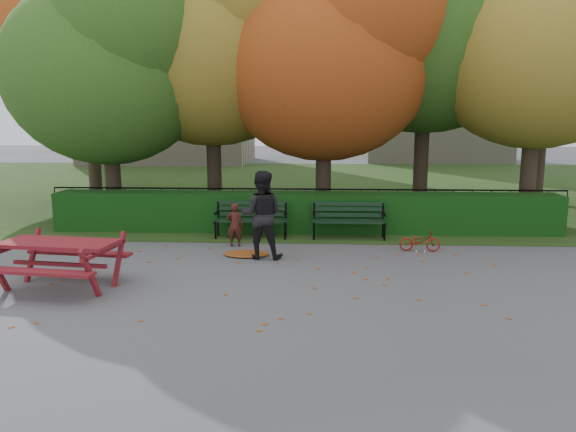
{
  "coord_description": "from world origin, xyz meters",
  "views": [
    {
      "loc": [
        0.28,
        -9.87,
        3.0
      ],
      "look_at": [
        -0.27,
        1.15,
        1.0
      ],
      "focal_mm": 35.0,
      "sensor_mm": 36.0,
      "label": 1
    }
  ],
  "objects_px": {
    "tree_d": "(442,9)",
    "tree_e": "(555,34)",
    "bench_left": "(251,216)",
    "bench_right": "(349,217)",
    "child": "(235,225)",
    "tree_f": "(94,33)",
    "picnic_table": "(59,252)",
    "bicycle": "(420,241)",
    "tree_b": "(222,29)",
    "tree_c": "(337,46)",
    "tree_g": "(561,42)",
    "adult": "(261,215)",
    "tree_a": "(115,58)"
  },
  "relations": [
    {
      "from": "tree_c",
      "to": "tree_d",
      "type": "bearing_deg",
      "value": 22.61
    },
    {
      "from": "tree_f",
      "to": "bicycle",
      "type": "xyz_separation_m",
      "value": [
        9.74,
        -6.82,
        -5.46
      ]
    },
    {
      "from": "picnic_table",
      "to": "bicycle",
      "type": "distance_m",
      "value": 7.43
    },
    {
      "from": "child",
      "to": "bicycle",
      "type": "xyz_separation_m",
      "value": [
        4.18,
        -0.28,
        -0.27
      ]
    },
    {
      "from": "bench_left",
      "to": "tree_b",
      "type": "bearing_deg",
      "value": 110.58
    },
    {
      "from": "tree_b",
      "to": "tree_d",
      "type": "relative_size",
      "value": 0.92
    },
    {
      "from": "adult",
      "to": "tree_b",
      "type": "bearing_deg",
      "value": -69.77
    },
    {
      "from": "tree_e",
      "to": "tree_f",
      "type": "relative_size",
      "value": 0.89
    },
    {
      "from": "tree_a",
      "to": "bench_right",
      "type": "relative_size",
      "value": 4.16
    },
    {
      "from": "child",
      "to": "adult",
      "type": "distance_m",
      "value": 1.33
    },
    {
      "from": "tree_d",
      "to": "tree_e",
      "type": "relative_size",
      "value": 1.17
    },
    {
      "from": "tree_d",
      "to": "bench_right",
      "type": "distance_m",
      "value": 7.07
    },
    {
      "from": "tree_f",
      "to": "tree_g",
      "type": "height_order",
      "value": "tree_f"
    },
    {
      "from": "tree_b",
      "to": "tree_e",
      "type": "xyz_separation_m",
      "value": [
        8.97,
        -0.98,
        -0.32
      ]
    },
    {
      "from": "tree_d",
      "to": "tree_e",
      "type": "bearing_deg",
      "value": -28.91
    },
    {
      "from": "tree_b",
      "to": "tree_g",
      "type": "relative_size",
      "value": 1.03
    },
    {
      "from": "tree_a",
      "to": "tree_e",
      "type": "bearing_deg",
      "value": 0.94
    },
    {
      "from": "tree_b",
      "to": "bench_left",
      "type": "relative_size",
      "value": 4.88
    },
    {
      "from": "tree_b",
      "to": "bicycle",
      "type": "xyz_separation_m",
      "value": [
        5.05,
        -4.33,
        -5.17
      ]
    },
    {
      "from": "tree_g",
      "to": "picnic_table",
      "type": "bearing_deg",
      "value": -140.18
    },
    {
      "from": "bench_left",
      "to": "bicycle",
      "type": "relative_size",
      "value": 2.04
    },
    {
      "from": "tree_f",
      "to": "bench_left",
      "type": "bearing_deg",
      "value": -43.51
    },
    {
      "from": "tree_a",
      "to": "bench_right",
      "type": "bearing_deg",
      "value": -16.61
    },
    {
      "from": "tree_e",
      "to": "adult",
      "type": "relative_size",
      "value": 4.39
    },
    {
      "from": "tree_b",
      "to": "tree_g",
      "type": "xyz_separation_m",
      "value": [
        10.78,
        3.02,
        -0.03
      ]
    },
    {
      "from": "tree_a",
      "to": "picnic_table",
      "type": "height_order",
      "value": "tree_a"
    },
    {
      "from": "tree_e",
      "to": "adult",
      "type": "xyz_separation_m",
      "value": [
        -7.37,
        -4.11,
        -4.15
      ]
    },
    {
      "from": "tree_b",
      "to": "tree_g",
      "type": "bearing_deg",
      "value": 15.63
    },
    {
      "from": "tree_g",
      "to": "bicycle",
      "type": "bearing_deg",
      "value": -127.94
    },
    {
      "from": "tree_b",
      "to": "picnic_table",
      "type": "height_order",
      "value": "tree_b"
    },
    {
      "from": "tree_d",
      "to": "tree_f",
      "type": "relative_size",
      "value": 1.04
    },
    {
      "from": "child",
      "to": "tree_g",
      "type": "bearing_deg",
      "value": -145.25
    },
    {
      "from": "tree_a",
      "to": "tree_d",
      "type": "bearing_deg",
      "value": 10.33
    },
    {
      "from": "tree_a",
      "to": "child",
      "type": "height_order",
      "value": "tree_a"
    },
    {
      "from": "tree_c",
      "to": "child",
      "type": "bearing_deg",
      "value": -126.36
    },
    {
      "from": "bench_left",
      "to": "bicycle",
      "type": "distance_m",
      "value": 4.12
    },
    {
      "from": "tree_b",
      "to": "child",
      "type": "height_order",
      "value": "tree_b"
    },
    {
      "from": "child",
      "to": "bicycle",
      "type": "relative_size",
      "value": 1.14
    },
    {
      "from": "child",
      "to": "bench_right",
      "type": "bearing_deg",
      "value": -160.14
    },
    {
      "from": "tree_c",
      "to": "tree_g",
      "type": "xyz_separation_m",
      "value": [
        7.5,
        3.8,
        0.55
      ]
    },
    {
      "from": "tree_a",
      "to": "tree_c",
      "type": "bearing_deg",
      "value": 3.65
    },
    {
      "from": "picnic_table",
      "to": "tree_c",
      "type": "bearing_deg",
      "value": 60.3
    },
    {
      "from": "bench_left",
      "to": "picnic_table",
      "type": "distance_m",
      "value": 5.2
    },
    {
      "from": "tree_e",
      "to": "picnic_table",
      "type": "bearing_deg",
      "value": -148.99
    },
    {
      "from": "picnic_table",
      "to": "child",
      "type": "xyz_separation_m",
      "value": [
        2.58,
        3.35,
        -0.15
      ]
    },
    {
      "from": "tree_d",
      "to": "bicycle",
      "type": "relative_size",
      "value": 10.83
    },
    {
      "from": "bench_left",
      "to": "bench_right",
      "type": "xyz_separation_m",
      "value": [
        2.4,
        0.0,
        0.0
      ]
    },
    {
      "from": "tree_f",
      "to": "bench_left",
      "type": "relative_size",
      "value": 5.1
    },
    {
      "from": "tree_a",
      "to": "tree_d",
      "type": "height_order",
      "value": "tree_d"
    },
    {
      "from": "adult",
      "to": "bicycle",
      "type": "xyz_separation_m",
      "value": [
        3.46,
        0.76,
        -0.7
      ]
    }
  ]
}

